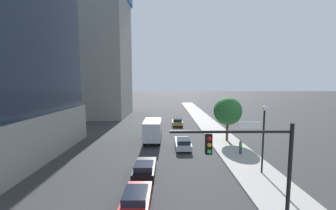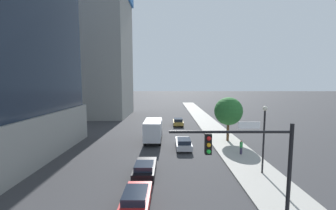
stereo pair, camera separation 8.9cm
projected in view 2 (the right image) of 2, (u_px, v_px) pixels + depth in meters
name	position (u px, v px, depth m)	size (l,w,h in m)	color
sidewalk	(229.00, 145.00, 28.39)	(4.41, 120.00, 0.15)	#9E9B93
construction_building	(99.00, 46.00, 52.30)	(21.23, 16.14, 40.15)	gray
traffic_light_pole	(251.00, 158.00, 11.00)	(6.34, 0.48, 6.23)	black
street_lamp	(264.00, 130.00, 19.12)	(0.44, 0.44, 6.13)	black
street_tree	(228.00, 111.00, 29.99)	(3.91, 3.91, 6.16)	brown
car_red	(135.00, 201.00, 13.81)	(1.78, 4.49, 1.47)	red
car_silver	(183.00, 143.00, 27.14)	(1.89, 4.71, 1.41)	#B7B7BC
car_gold	(178.00, 122.00, 41.64)	(1.92, 4.22, 1.44)	#AD8938
car_black	(145.00, 168.00, 19.25)	(1.87, 4.37, 1.35)	black
box_truck	(153.00, 129.00, 30.49)	(2.32, 7.44, 3.13)	silver
pedestrian_green_shirt	(241.00, 147.00, 24.61)	(0.34, 0.34, 1.62)	#38334C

